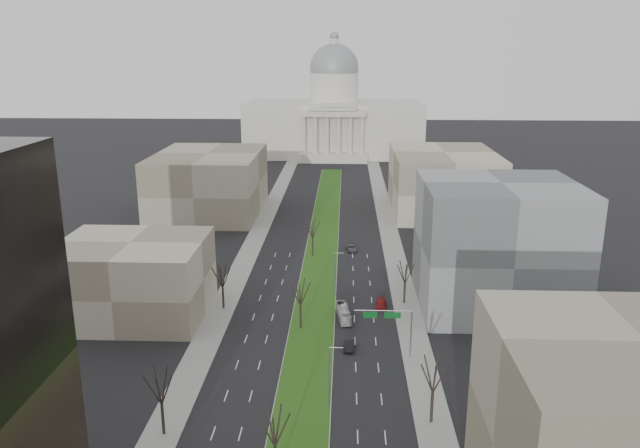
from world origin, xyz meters
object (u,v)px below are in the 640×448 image
(car_grey_far, at_px, (352,248))
(box_van, at_px, (343,313))
(car_black, at_px, (349,345))
(car_red, at_px, (381,304))

(car_grey_far, bearing_deg, box_van, -100.70)
(car_grey_far, bearing_deg, car_black, -98.96)
(car_grey_far, height_order, box_van, box_van)
(car_grey_far, xyz_separation_m, box_van, (-1.80, -39.91, 0.48))
(car_black, height_order, car_red, car_black)
(car_black, distance_m, box_van, 11.90)
(car_grey_far, bearing_deg, car_red, -89.29)
(car_black, xyz_separation_m, box_van, (-1.04, 11.85, 0.40))
(car_red, xyz_separation_m, car_grey_far, (-5.33, 34.37, -0.02))
(car_black, relative_size, car_red, 0.96)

